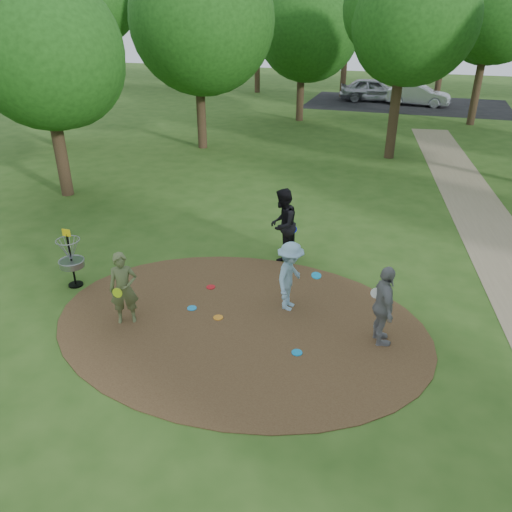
% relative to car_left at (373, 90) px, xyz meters
% --- Properties ---
extents(ground, '(100.00, 100.00, 0.00)m').
position_rel_car_left_xyz_m(ground, '(0.52, -30.57, -0.82)').
color(ground, '#2D5119').
rests_on(ground, ground).
extents(dirt_clearing, '(8.40, 8.40, 0.02)m').
position_rel_car_left_xyz_m(dirt_clearing, '(0.52, -30.57, -0.81)').
color(dirt_clearing, '#47301C').
rests_on(dirt_clearing, ground).
extents(parking_lot, '(14.00, 8.00, 0.01)m').
position_rel_car_left_xyz_m(parking_lot, '(2.52, -0.57, -0.82)').
color(parking_lot, black).
rests_on(parking_lot, ground).
extents(player_observer_with_disc, '(0.73, 0.65, 1.68)m').
position_rel_car_left_xyz_m(player_observer_with_disc, '(-1.87, -31.27, 0.02)').
color(player_observer_with_disc, '#5D693D').
rests_on(player_observer_with_disc, ground).
extents(player_throwing_with_disc, '(1.10, 1.13, 1.67)m').
position_rel_car_left_xyz_m(player_throwing_with_disc, '(1.42, -29.61, 0.01)').
color(player_throwing_with_disc, '#8DB9D3').
rests_on(player_throwing_with_disc, ground).
extents(player_walking_with_disc, '(0.80, 1.01, 2.01)m').
position_rel_car_left_xyz_m(player_walking_with_disc, '(0.55, -27.15, 0.18)').
color(player_walking_with_disc, black).
rests_on(player_walking_with_disc, ground).
extents(player_waiting_with_disc, '(0.75, 1.12, 1.77)m').
position_rel_car_left_xyz_m(player_waiting_with_disc, '(3.55, -30.32, 0.06)').
color(player_waiting_with_disc, gray).
rests_on(player_waiting_with_disc, ground).
extents(disc_ground_cyan, '(0.22, 0.22, 0.02)m').
position_rel_car_left_xyz_m(disc_ground_cyan, '(-0.72, -30.37, -0.79)').
color(disc_ground_cyan, '#1B99DD').
rests_on(disc_ground_cyan, dirt_clearing).
extents(disc_ground_blue, '(0.22, 0.22, 0.02)m').
position_rel_car_left_xyz_m(disc_ground_blue, '(2.01, -31.23, -0.79)').
color(disc_ground_blue, '#0C8FCF').
rests_on(disc_ground_blue, dirt_clearing).
extents(disc_ground_red, '(0.22, 0.22, 0.02)m').
position_rel_car_left_xyz_m(disc_ground_red, '(-0.68, -29.33, -0.79)').
color(disc_ground_red, red).
rests_on(disc_ground_red, dirt_clearing).
extents(car_left, '(5.08, 2.73, 1.64)m').
position_rel_car_left_xyz_m(car_left, '(0.00, 0.00, 0.00)').
color(car_left, '#A1A2A8').
rests_on(car_left, ground).
extents(car_right, '(4.48, 2.01, 1.43)m').
position_rel_car_left_xyz_m(car_right, '(3.26, -0.90, -0.11)').
color(car_right, '#ACB0B4').
rests_on(car_right, ground).
extents(disc_ground_orange, '(0.22, 0.22, 0.02)m').
position_rel_car_left_xyz_m(disc_ground_orange, '(0.01, -30.55, -0.79)').
color(disc_ground_orange, orange).
rests_on(disc_ground_orange, dirt_clearing).
extents(disc_golf_basket, '(0.63, 0.63, 1.54)m').
position_rel_car_left_xyz_m(disc_golf_basket, '(-3.98, -30.27, 0.05)').
color(disc_golf_basket, black).
rests_on(disc_golf_basket, ground).
extents(tree_ring, '(37.15, 44.79, 8.78)m').
position_rel_car_left_xyz_m(tree_ring, '(1.99, -21.42, 4.36)').
color(tree_ring, '#332316').
rests_on(tree_ring, ground).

